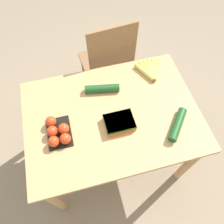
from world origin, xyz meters
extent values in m
plane|color=gray|center=(0.00, 0.00, 0.00)|extent=(12.00, 12.00, 0.00)
cube|color=tan|center=(0.00, 0.00, 0.73)|extent=(1.14, 0.82, 0.03)
cylinder|color=tan|center=(-0.51, -0.35, 0.36)|extent=(0.06, 0.06, 0.71)
cylinder|color=tan|center=(0.51, -0.35, 0.36)|extent=(0.06, 0.06, 0.71)
cylinder|color=tan|center=(-0.51, 0.35, 0.36)|extent=(0.06, 0.06, 0.71)
cylinder|color=tan|center=(0.51, 0.35, 0.36)|extent=(0.06, 0.06, 0.71)
cube|color=#8E6642|center=(0.12, 0.71, 0.47)|extent=(0.46, 0.44, 0.03)
cube|color=#8E6642|center=(0.14, 0.52, 0.74)|extent=(0.39, 0.06, 0.52)
cylinder|color=#8E6642|center=(0.28, 0.89, 0.23)|extent=(0.04, 0.04, 0.45)
cylinder|color=#8E6642|center=(-0.07, 0.86, 0.23)|extent=(0.04, 0.04, 0.45)
cylinder|color=#8E6642|center=(0.32, 0.56, 0.23)|extent=(0.04, 0.04, 0.45)
cylinder|color=#8E6642|center=(-0.04, 0.52, 0.23)|extent=(0.04, 0.04, 0.45)
sphere|color=brown|center=(0.36, 0.19, 0.76)|extent=(0.03, 0.03, 0.03)
cylinder|color=#CCC651|center=(0.40, 0.27, 0.76)|extent=(0.12, 0.18, 0.04)
cylinder|color=#CCC651|center=(0.39, 0.28, 0.76)|extent=(0.09, 0.19, 0.04)
cylinder|color=#CCC651|center=(0.37, 0.28, 0.76)|extent=(0.06, 0.19, 0.04)
cylinder|color=#CCC651|center=(0.35, 0.28, 0.76)|extent=(0.05, 0.19, 0.04)
cylinder|color=#CCC651|center=(0.34, 0.28, 0.76)|extent=(0.08, 0.19, 0.04)
cylinder|color=#CCC651|center=(0.32, 0.27, 0.76)|extent=(0.11, 0.18, 0.04)
cube|color=black|center=(-0.35, -0.05, 0.75)|extent=(0.15, 0.22, 0.01)
sphere|color=red|center=(-0.39, -0.11, 0.79)|extent=(0.07, 0.07, 0.07)
sphere|color=red|center=(-0.32, -0.11, 0.79)|extent=(0.07, 0.07, 0.07)
sphere|color=red|center=(-0.39, -0.05, 0.79)|extent=(0.07, 0.07, 0.07)
sphere|color=red|center=(-0.32, -0.05, 0.79)|extent=(0.07, 0.07, 0.07)
sphere|color=red|center=(-0.39, 0.02, 0.79)|extent=(0.07, 0.07, 0.07)
cube|color=orange|center=(0.03, -0.08, 0.77)|extent=(0.18, 0.14, 0.05)
cube|color=#19471E|center=(0.03, -0.08, 0.79)|extent=(0.18, 0.14, 0.02)
cylinder|color=#1E5123|center=(-0.02, 0.20, 0.77)|extent=(0.24, 0.10, 0.05)
cylinder|color=#1E5123|center=(0.37, -0.19, 0.77)|extent=(0.19, 0.22, 0.05)
camera|label=1|loc=(-0.18, -0.69, 1.99)|focal=35.00mm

